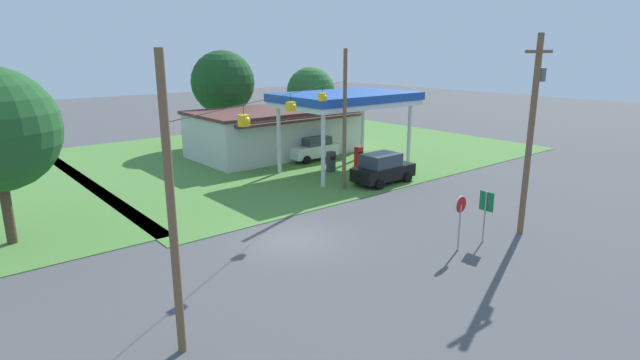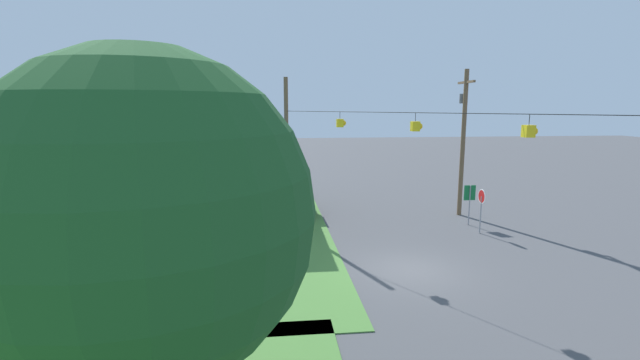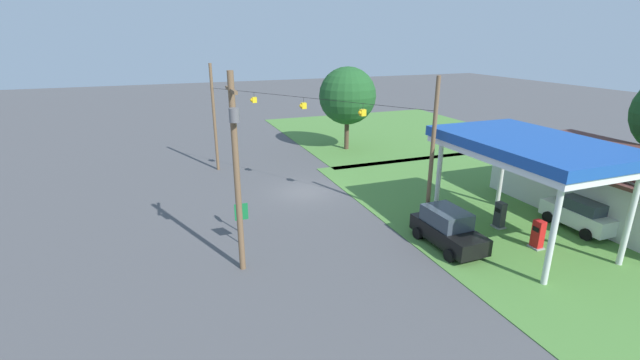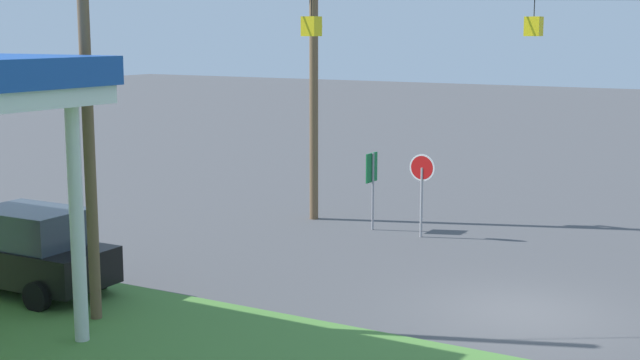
# 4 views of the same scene
# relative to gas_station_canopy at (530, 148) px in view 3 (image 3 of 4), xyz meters

# --- Properties ---
(ground_plane) EXTENTS (160.00, 160.00, 0.00)m
(ground_plane) POSITION_rel_gas_station_canopy_xyz_m (-11.10, -8.59, -5.10)
(ground_plane) COLOR #4C4C4F
(grass_verge_opposite_corner) EXTENTS (24.00, 24.00, 0.04)m
(grass_verge_opposite_corner) POSITION_rel_gas_station_canopy_xyz_m (-27.10, 7.41, -5.08)
(grass_verge_opposite_corner) COLOR #4C7F38
(grass_verge_opposite_corner) RESTS_ON ground
(gas_station_canopy) EXTENTS (9.62, 6.25, 5.62)m
(gas_station_canopy) POSITION_rel_gas_station_canopy_xyz_m (0.00, 0.00, 0.00)
(gas_station_canopy) COLOR silver
(gas_station_canopy) RESTS_ON ground
(gas_station_store) EXTENTS (13.78, 8.15, 3.80)m
(gas_station_store) POSITION_rel_gas_station_canopy_xyz_m (-0.40, 8.13, -3.19)
(gas_station_store) COLOR silver
(gas_station_store) RESTS_ON ground
(fuel_pump_near) EXTENTS (0.71, 0.56, 1.58)m
(fuel_pump_near) POSITION_rel_gas_station_canopy_xyz_m (-1.36, -0.00, -4.35)
(fuel_pump_near) COLOR gray
(fuel_pump_near) RESTS_ON ground
(fuel_pump_far) EXTENTS (0.71, 0.56, 1.58)m
(fuel_pump_far) POSITION_rel_gas_station_canopy_xyz_m (1.36, -0.00, -4.35)
(fuel_pump_far) COLOR gray
(fuel_pump_far) RESTS_ON ground
(car_at_pumps_front) EXTENTS (4.43, 2.18, 2.03)m
(car_at_pumps_front) POSITION_rel_gas_station_canopy_xyz_m (-0.56, -4.25, -4.08)
(car_at_pumps_front) COLOR black
(car_at_pumps_front) RESTS_ON ground
(car_at_pumps_rear) EXTENTS (4.12, 2.15, 1.89)m
(car_at_pumps_rear) POSITION_rel_gas_station_canopy_xyz_m (0.41, 4.25, -4.13)
(car_at_pumps_rear) COLOR white
(car_at_pumps_rear) RESTS_ON ground
(stop_sign_roadside) EXTENTS (0.80, 0.08, 2.50)m
(stop_sign_roadside) POSITION_rel_gas_station_canopy_xyz_m (-6.21, -14.19, -3.29)
(stop_sign_roadside) COLOR #99999E
(stop_sign_roadside) RESTS_ON ground
(route_sign) EXTENTS (0.10, 0.70, 2.40)m
(route_sign) POSITION_rel_gas_station_canopy_xyz_m (-4.48, -14.34, -3.39)
(route_sign) COLOR gray
(route_sign) RESTS_ON ground
(utility_pole_main) EXTENTS (2.20, 0.44, 9.28)m
(utility_pole_main) POSITION_rel_gas_station_canopy_xyz_m (-2.07, -14.83, 0.10)
(utility_pole_main) COLOR brown
(utility_pole_main) RESTS_ON ground
(signal_span_gantry) EXTENTS (15.71, 10.24, 8.63)m
(signal_span_gantry) POSITION_rel_gas_station_canopy_xyz_m (-11.10, -8.60, -0.47)
(signal_span_gantry) COLOR brown
(signal_span_gantry) RESTS_ON ground
(tree_west_verge) EXTENTS (5.43, 5.43, 7.94)m
(tree_west_verge) POSITION_rel_gas_station_canopy_xyz_m (-21.20, -0.76, 0.12)
(tree_west_verge) COLOR #4C3828
(tree_west_verge) RESTS_ON ground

